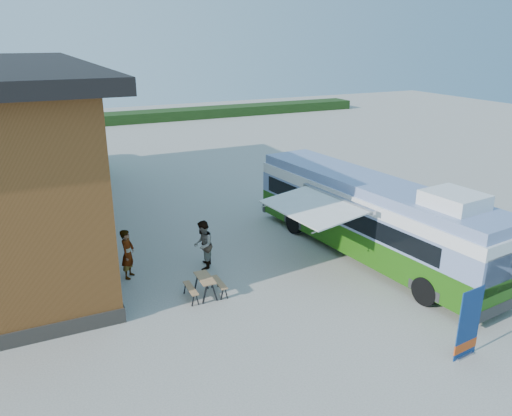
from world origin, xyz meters
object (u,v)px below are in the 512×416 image
picnic_table (205,282)px  person_a (128,254)px  slurry_tanker (73,149)px  person_b (203,245)px  banner (468,330)px  bus (371,215)px

picnic_table → person_a: 3.32m
slurry_tanker → person_b: bearing=-98.9°
person_a → slurry_tanker: bearing=33.0°
banner → person_a: size_ratio=1.13×
person_b → slurry_tanker: slurry_tanker is taller
banner → slurry_tanker: size_ratio=0.32×
bus → person_b: size_ratio=6.36×
person_b → slurry_tanker: bearing=-144.6°
bus → banner: bus is taller
person_a → slurry_tanker: slurry_tanker is taller
picnic_table → banner: bearing=-48.7°
bus → banner: (-1.76, -6.69, -0.89)m
person_b → slurry_tanker: (-2.76, 17.58, 0.50)m
banner → picnic_table: 8.33m
person_a → banner: bearing=-107.1°
person_b → slurry_tanker: size_ratio=0.29×
banner → slurry_tanker: slurry_tanker is taller
slurry_tanker → picnic_table: bearing=-101.9°
banner → person_a: 11.62m
banner → slurry_tanker: 27.10m
picnic_table → person_a: bearing=129.6°
picnic_table → slurry_tanker: 19.84m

